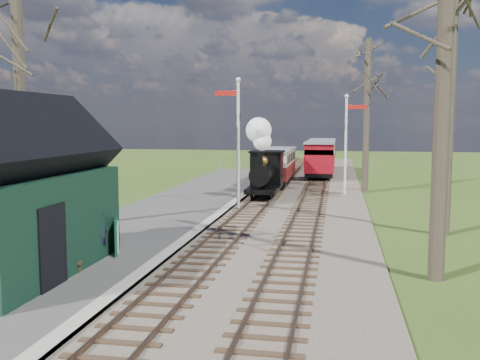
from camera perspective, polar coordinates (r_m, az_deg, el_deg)
The scene contains 19 objects.
ground at distance 10.23m, azimuth -13.60°, elevation -17.99°, with size 140.00×140.00×0.00m, color #325019.
distant_hills at distance 75.71m, azimuth 8.27°, elevation -9.48°, with size 114.40×48.00×22.02m.
ballast_bed at distance 30.89m, azimuth 5.52°, elevation -1.49°, with size 8.00×60.00×0.10m, color brown.
track_near at distance 31.01m, azimuth 3.13°, elevation -1.35°, with size 1.60×60.00×0.15m.
track_far at distance 30.80m, azimuth 7.93°, elevation -1.45°, with size 1.60×60.00×0.15m.
platform at distance 24.03m, azimuth -7.66°, elevation -3.60°, with size 5.00×44.00×0.20m, color #474442.
coping_strip at distance 23.42m, azimuth -2.29°, elevation -3.79°, with size 0.40×44.00×0.21m, color #B2AD9E.
station_shed at distance 15.06m, azimuth -22.62°, elevation -1.51°, with size 3.25×6.30×4.78m.
semaphore_near at distance 24.95m, azimuth -0.34°, elevation 4.95°, with size 1.22×0.24×6.22m.
semaphore_far at distance 30.52m, azimuth 11.37°, elevation 4.55°, with size 1.22×0.24×5.72m.
bare_trees at distance 18.80m, azimuth 2.63°, elevation 9.37°, with size 15.51×22.39×12.00m.
fence_line at distance 44.79m, azimuth 5.80°, elevation 1.53°, with size 12.60×0.08×1.00m.
locomotive at distance 28.63m, azimuth 2.56°, elevation 1.76°, with size 1.68×3.93×4.21m.
coach at distance 34.66m, azimuth 3.95°, elevation 1.66°, with size 1.96×6.73×2.07m.
red_carriage_a at distance 39.28m, azimuth 8.53°, elevation 2.27°, with size 2.11×5.22×2.22m.
red_carriage_b at distance 44.77m, azimuth 8.77°, elevation 2.74°, with size 2.11×5.22×2.22m.
sign_board at distance 16.51m, azimuth -13.03°, elevation -5.93°, with size 0.34×0.71×1.08m.
bench at distance 15.55m, azimuth -17.55°, elevation -7.27°, with size 0.98×1.62×0.89m.
person at distance 16.23m, azimuth -14.54°, elevation -5.51°, with size 0.53×0.35×1.46m, color #1B2132.
Camera 1 is at (3.89, -8.50, 4.16)m, focal length 40.00 mm.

